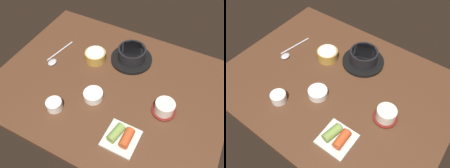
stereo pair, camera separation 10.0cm
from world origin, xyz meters
TOP-DOWN VIEW (x-y plane):
  - dining_table at (0.00, 0.00)cm, footprint 100.00×76.00cm
  - stone_pot at (2.17, 17.76)cm, footprint 19.66×19.66cm
  - rice_bowl at (-13.13, 10.05)cm, footprint 9.85×9.85cm
  - tea_cup_with_saucer at (25.78, -2.92)cm, footprint 9.76×9.76cm
  - banchan_cup_center at (-2.61, -9.97)cm, footprint 8.21×8.21cm
  - kimchi_plate at (16.08, -21.64)cm, footprint 12.33×12.33cm
  - side_bowl_near at (-13.92, -21.58)cm, footprint 6.51×6.51cm
  - spoon at (-30.67, 1.33)cm, footprint 5.30×19.21cm

SIDE VIEW (x-z plane):
  - dining_table at x=0.00cm, z-range 0.00..2.00cm
  - spoon at x=-30.67cm, z-range 1.94..3.29cm
  - kimchi_plate at x=16.08cm, z-range 1.48..6.03cm
  - banchan_cup_center at x=-2.61cm, z-range 2.13..5.44cm
  - side_bowl_near at x=-13.92cm, z-range 2.13..6.05cm
  - tea_cup_with_saucer at x=25.78cm, z-range 1.95..7.40cm
  - stone_pot at x=2.17cm, z-range 1.59..8.83cm
  - rice_bowl at x=-13.13cm, z-range 2.04..8.54cm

